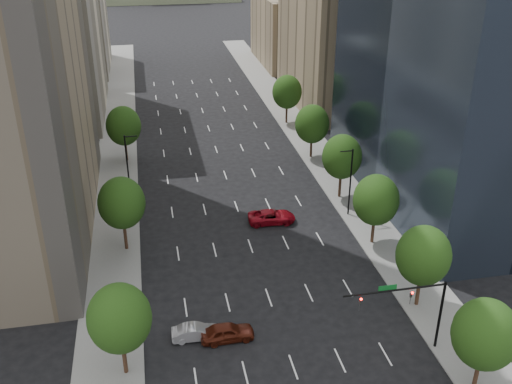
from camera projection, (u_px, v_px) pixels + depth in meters
sidewalk_left at (115, 217)px, 73.88m from camera, size 6.00×200.00×0.15m
sidewalk_right at (350, 196)px, 79.20m from camera, size 6.00×200.00×0.15m
midrise_cream_left at (53, 18)px, 102.33m from camera, size 14.00×30.00×35.00m
filler_left at (75, 31)px, 135.13m from camera, size 14.00×26.00×18.00m
parking_tan_right at (333, 25)px, 109.38m from camera, size 14.00×30.00×30.00m
filler_right at (289, 29)px, 141.51m from camera, size 14.00×26.00×16.00m
tree_right_0 at (485, 334)px, 45.80m from camera, size 5.20×5.20×8.39m
tree_right_1 at (423, 256)px, 55.31m from camera, size 5.20×5.20×8.75m
tree_right_2 at (376, 200)px, 65.93m from camera, size 5.20×5.20×8.61m
tree_right_3 at (342, 157)px, 76.36m from camera, size 5.20×5.20×8.89m
tree_right_4 at (312, 124)px, 88.86m from camera, size 5.20×5.20×8.46m
tree_right_5 at (287, 92)px, 102.81m from camera, size 5.20×5.20×8.75m
tree_left_0 at (119, 318)px, 46.99m from camera, size 5.20×5.20×8.75m
tree_left_1 at (122, 203)px, 64.48m from camera, size 5.20×5.20×8.97m
tree_left_2 at (124, 126)px, 87.48m from camera, size 5.20×5.20×8.68m
streetlight_rn at (350, 180)px, 72.33m from camera, size 1.70×0.20×9.00m
streetlight_ln at (128, 165)px, 76.51m from camera, size 1.70×0.20×9.00m
traffic_signal at (416, 303)px, 49.69m from camera, size 9.12×0.40×7.38m
car_maroon at (227, 332)px, 52.97m from camera, size 4.92×2.09×1.66m
car_silver at (196, 332)px, 53.16m from camera, size 4.33×1.55×1.42m
car_red_far at (272, 217)px, 72.40m from camera, size 5.98×3.02×1.62m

